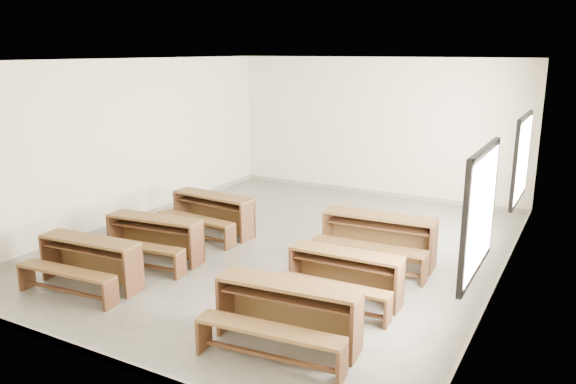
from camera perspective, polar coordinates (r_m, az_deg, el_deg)
The scene contains 7 objects.
room at distance 9.31m, azimuth 0.49°, elevation 6.77°, with size 8.50×8.50×3.20m.
desk_set_0 at distance 8.67m, azimuth -19.62°, elevation -6.45°, with size 1.65×0.95×0.72m.
desk_set_1 at distance 9.39m, azimuth -13.54°, elevation -4.35°, with size 1.71×1.02×0.73m.
desk_set_2 at distance 10.55m, azimuth -7.78°, elevation -1.96°, with size 1.72×0.99×0.75m.
desk_set_3 at distance 6.60m, azimuth -0.17°, elevation -11.91°, with size 1.78×1.04×0.77m.
desk_set_4 at distance 7.75m, azimuth 5.72°, elevation -8.18°, with size 1.59×0.86×0.70m.
desk_set_5 at distance 9.11m, azimuth 9.11°, elevation -4.41°, with size 1.84×1.03×0.81m.
Camera 1 is at (4.49, -8.12, 3.36)m, focal length 35.00 mm.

